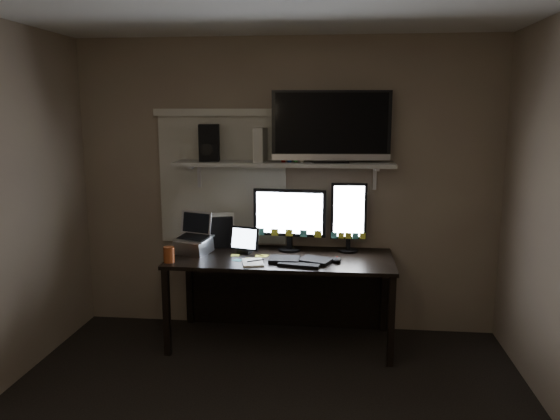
# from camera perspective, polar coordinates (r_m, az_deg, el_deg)

# --- Properties ---
(back_wall) EXTENTS (3.60, 0.00, 3.60)m
(back_wall) POSITION_cam_1_polar(r_m,az_deg,el_deg) (4.68, 0.61, 2.44)
(back_wall) COLOR #6D5C4E
(back_wall) RESTS_ON floor
(window_blinds) EXTENTS (1.10, 0.02, 1.10)m
(window_blinds) POSITION_cam_1_polar(r_m,az_deg,el_deg) (4.74, -6.04, 3.10)
(window_blinds) COLOR beige
(window_blinds) RESTS_ON back_wall
(desk) EXTENTS (1.80, 0.75, 0.73)m
(desk) POSITION_cam_1_polar(r_m,az_deg,el_deg) (4.59, 0.28, -6.65)
(desk) COLOR black
(desk) RESTS_ON floor
(wall_shelf) EXTENTS (1.80, 0.35, 0.03)m
(wall_shelf) POSITION_cam_1_polar(r_m,az_deg,el_deg) (4.48, 0.39, 4.86)
(wall_shelf) COLOR #ADADA8
(wall_shelf) RESTS_ON back_wall
(monitor_landscape) EXTENTS (0.61, 0.12, 0.54)m
(monitor_landscape) POSITION_cam_1_polar(r_m,az_deg,el_deg) (4.57, 1.00, -0.97)
(monitor_landscape) COLOR black
(monitor_landscape) RESTS_ON desk
(monitor_portrait) EXTENTS (0.30, 0.06, 0.59)m
(monitor_portrait) POSITION_cam_1_polar(r_m,az_deg,el_deg) (4.56, 7.19, -0.74)
(monitor_portrait) COLOR black
(monitor_portrait) RESTS_ON desk
(keyboard) EXTENTS (0.52, 0.28, 0.03)m
(keyboard) POSITION_cam_1_polar(r_m,az_deg,el_deg) (4.27, 2.10, -5.27)
(keyboard) COLOR black
(keyboard) RESTS_ON desk
(mouse) EXTENTS (0.07, 0.11, 0.04)m
(mouse) POSITION_cam_1_polar(r_m,az_deg,el_deg) (4.29, 5.98, -5.21)
(mouse) COLOR black
(mouse) RESTS_ON desk
(notepad) EXTENTS (0.21, 0.25, 0.01)m
(notepad) POSITION_cam_1_polar(r_m,az_deg,el_deg) (4.25, -2.87, -5.49)
(notepad) COLOR white
(notepad) RESTS_ON desk
(tablet) EXTENTS (0.28, 0.18, 0.23)m
(tablet) POSITION_cam_1_polar(r_m,az_deg,el_deg) (4.52, -3.75, -3.13)
(tablet) COLOR black
(tablet) RESTS_ON desk
(file_sorter) EXTENTS (0.25, 0.17, 0.29)m
(file_sorter) POSITION_cam_1_polar(r_m,az_deg,el_deg) (4.73, -6.39, -2.15)
(file_sorter) COLOR black
(file_sorter) RESTS_ON desk
(laptop) EXTENTS (0.35, 0.32, 0.33)m
(laptop) POSITION_cam_1_polar(r_m,az_deg,el_deg) (4.54, -9.04, -2.51)
(laptop) COLOR #BCBCC2
(laptop) RESTS_ON desk
(cup) EXTENTS (0.09, 0.09, 0.12)m
(cup) POSITION_cam_1_polar(r_m,az_deg,el_deg) (4.34, -11.53, -4.58)
(cup) COLOR #943E1B
(cup) RESTS_ON desk
(sticky_notes) EXTENTS (0.32, 0.25, 0.00)m
(sticky_notes) POSITION_cam_1_polar(r_m,az_deg,el_deg) (4.40, -3.59, -4.98)
(sticky_notes) COLOR yellow
(sticky_notes) RESTS_ON desk
(tv) EXTENTS (0.96, 0.26, 0.57)m
(tv) POSITION_cam_1_polar(r_m,az_deg,el_deg) (4.44, 5.37, 8.65)
(tv) COLOR black
(tv) RESTS_ON wall_shelf
(game_console) EXTENTS (0.09, 0.24, 0.28)m
(game_console) POSITION_cam_1_polar(r_m,az_deg,el_deg) (4.51, -2.08, 6.83)
(game_console) COLOR beige
(game_console) RESTS_ON wall_shelf
(speaker) EXTENTS (0.20, 0.23, 0.30)m
(speaker) POSITION_cam_1_polar(r_m,az_deg,el_deg) (4.60, -7.40, 6.99)
(speaker) COLOR black
(speaker) RESTS_ON wall_shelf
(bottles) EXTENTS (0.21, 0.06, 0.13)m
(bottles) POSITION_cam_1_polar(r_m,az_deg,el_deg) (4.43, 1.32, 5.85)
(bottles) COLOR #A50F0C
(bottles) RESTS_ON wall_shelf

